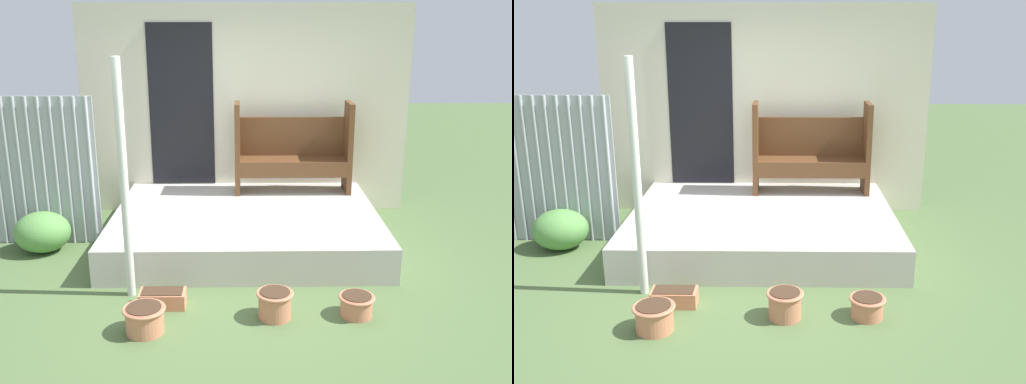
# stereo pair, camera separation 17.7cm
# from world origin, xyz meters

# --- Properties ---
(ground_plane) EXTENTS (24.00, 24.00, 0.00)m
(ground_plane) POSITION_xyz_m (0.00, 0.00, 0.00)
(ground_plane) COLOR #516B3D
(porch_slab) EXTENTS (2.90, 2.27, 0.36)m
(porch_slab) POSITION_xyz_m (0.07, 1.14, 0.18)
(porch_slab) COLOR beige
(porch_slab) RESTS_ON ground_plane
(house_wall) EXTENTS (4.10, 0.08, 2.60)m
(house_wall) POSITION_xyz_m (0.04, 2.30, 1.30)
(house_wall) COLOR beige
(house_wall) RESTS_ON ground_plane
(support_post) EXTENTS (0.08, 0.08, 2.13)m
(support_post) POSITION_xyz_m (-0.97, -0.13, 1.06)
(support_post) COLOR silver
(support_post) RESTS_ON ground_plane
(bench) EXTENTS (1.40, 0.40, 1.10)m
(bench) POSITION_xyz_m (0.65, 1.93, 0.89)
(bench) COLOR brown
(bench) RESTS_ON porch_slab
(flower_pot_left) EXTENTS (0.35, 0.35, 0.23)m
(flower_pot_left) POSITION_xyz_m (-0.74, -0.78, 0.12)
(flower_pot_left) COLOR tan
(flower_pot_left) RESTS_ON ground_plane
(flower_pot_middle) EXTENTS (0.32, 0.32, 0.24)m
(flower_pot_middle) POSITION_xyz_m (0.31, -0.57, 0.13)
(flower_pot_middle) COLOR tan
(flower_pot_middle) RESTS_ON ground_plane
(flower_pot_right) EXTENTS (0.31, 0.31, 0.19)m
(flower_pot_right) POSITION_xyz_m (1.01, -0.55, 0.11)
(flower_pot_right) COLOR tan
(flower_pot_right) RESTS_ON ground_plane
(planter_box_rect) EXTENTS (0.40, 0.21, 0.15)m
(planter_box_rect) POSITION_xyz_m (-0.65, -0.36, 0.07)
(planter_box_rect) COLOR tan
(planter_box_rect) RESTS_ON ground_plane
(shrub_by_fence) EXTENTS (0.60, 0.54, 0.44)m
(shrub_by_fence) POSITION_xyz_m (-2.12, 0.91, 0.22)
(shrub_by_fence) COLOR #599347
(shrub_by_fence) RESTS_ON ground_plane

